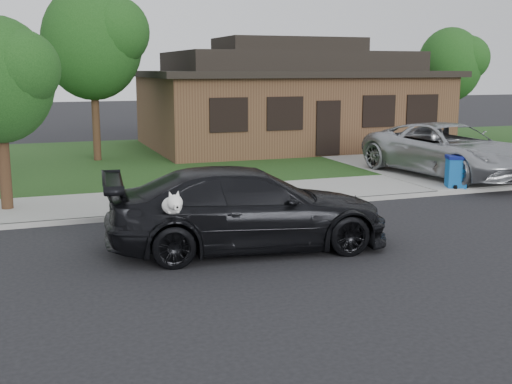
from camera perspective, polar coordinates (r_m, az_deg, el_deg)
name	(u,v)px	position (r m, az deg, el deg)	size (l,w,h in m)	color
ground	(386,238)	(13.71, 11.52, -4.03)	(120.00, 120.00, 0.00)	black
sidewalk	(293,192)	(18.04, 3.30, -0.04)	(60.00, 3.00, 0.12)	gray
curb	(316,203)	(16.70, 5.31, -0.96)	(60.00, 0.12, 0.12)	gray
lawn	(214,156)	(25.49, -3.76, 3.20)	(60.00, 13.00, 0.13)	#193814
driveway	(386,159)	(25.15, 11.46, 2.91)	(4.50, 13.00, 0.14)	gray
sedan	(248,209)	(12.49, -0.73, -1.49)	(5.71, 2.79, 1.60)	black
minivan	(448,150)	(21.22, 16.70, 3.64)	(2.72, 5.91, 1.64)	#A1A4A8
recycling_bin	(456,171)	(19.20, 17.36, 1.76)	(0.73, 0.73, 0.93)	#0D4E97
house	(288,100)	(28.51, 2.88, 8.20)	(12.60, 8.60, 4.65)	#422B1C
tree_0	(97,40)	(24.32, -13.94, 12.96)	(3.78, 3.60, 6.34)	#332114
tree_1	(454,63)	(32.00, 17.17, 10.87)	(3.15, 3.00, 5.25)	#332114
tree_2	(3,78)	(16.40, -21.56, 9.41)	(2.73, 2.60, 4.59)	#332114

